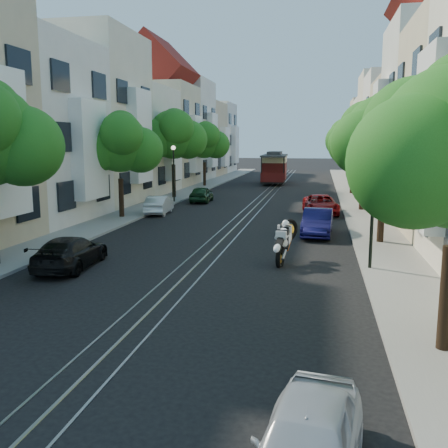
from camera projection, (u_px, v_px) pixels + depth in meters
The scene contains 25 objects.
ground at pixel (266, 196), 42.26m from camera, with size 200.00×200.00×0.00m, color black.
sidewalk_east at pixel (354, 197), 40.90m from camera, with size 2.50×80.00×0.12m, color gray.
sidewalk_west at pixel (183, 194), 43.60m from camera, with size 2.50×80.00×0.12m, color gray.
rail_left at pixel (259, 196), 42.36m from camera, with size 0.06×80.00×0.02m, color gray.
rail_slot at pixel (266, 196), 42.26m from camera, with size 0.06×80.00×0.02m, color gray.
rail_right at pixel (272, 196), 42.16m from camera, with size 0.06×80.00×0.02m, color gray.
lane_line at pixel (266, 196), 42.26m from camera, with size 0.08×80.00×0.01m, color tan.
townhouses_east at pixel (417, 134), 39.12m from camera, with size 7.75×72.00×12.00m.
townhouses_west at pixel (131, 136), 43.56m from camera, with size 7.75×72.00×11.76m.
tree_e_b at pixel (387, 138), 21.70m from camera, with size 4.93×4.08×6.68m.
tree_e_c at pixel (365, 141), 32.38m from camera, with size 4.84×3.99×6.52m.
tree_e_d at pixel (354, 138), 42.99m from camera, with size 5.01×4.16×6.85m.
tree_w_b at pixel (120, 145), 29.28m from camera, with size 4.72×3.87×6.27m.
tree_w_c at pixel (174, 135), 39.83m from camera, with size 5.13×4.28×7.09m.
tree_w_d at pixel (205, 141), 50.57m from camera, with size 4.84×3.99×6.52m.
lamp_east at pixel (373, 192), 17.37m from camera, with size 0.32×0.32×4.16m.
lamp_west at pixel (174, 165), 37.16m from camera, with size 0.32×0.32×4.16m.
sportbike_rider at pixel (284, 239), 18.83m from camera, with size 0.82×2.20×1.66m.
cable_car at pixel (275, 166), 54.90m from camera, with size 2.88×8.40×3.20m.
parked_car_e_near at pixel (308, 444), 6.66m from camera, with size 1.36×3.37×1.15m, color #ACB1B8.
parked_car_e_mid at pixel (317, 222), 24.50m from camera, with size 1.38×3.95×1.30m, color #0E0D44.
parked_car_e_far at pixel (321, 204), 31.79m from camera, with size 2.03×4.39×1.22m, color maroon.
parked_car_w_near at pixel (71, 252), 18.17m from camera, with size 1.64×4.04×1.17m, color black.
parked_car_w_mid at pixel (159, 205), 31.85m from camera, with size 1.23×3.54×1.17m, color white.
parked_car_w_far at pixel (202, 194), 38.08m from camera, with size 1.43×3.57×1.22m, color #16371C.
Camera 1 is at (4.45, -13.99, 4.57)m, focal length 40.00 mm.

